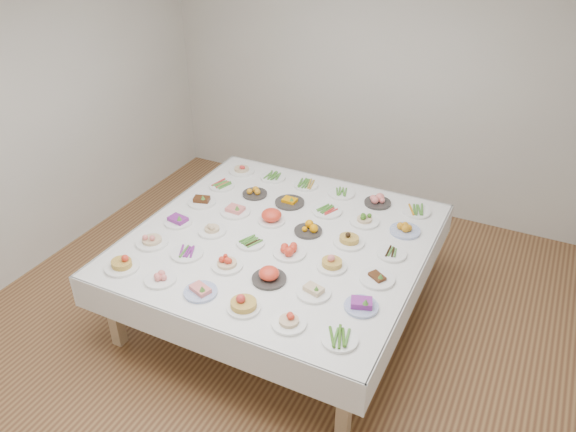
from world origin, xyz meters
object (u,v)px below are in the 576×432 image
at_px(dish_0, 121,260).
at_px(display_table, 280,244).
at_px(dish_18, 202,199).
at_px(dish_35, 417,210).

bearing_deg(dish_0, display_table, 45.60).
relative_size(dish_18, dish_35, 1.00).
distance_m(dish_0, dish_18, 1.10).
relative_size(display_table, dish_0, 8.99).
xyz_separation_m(display_table, dish_0, (-0.89, -0.91, 0.14)).
distance_m(display_table, dish_35, 1.28).
xyz_separation_m(dish_0, dish_35, (1.80, 1.81, -0.05)).
bearing_deg(display_table, dish_35, 44.78).
xyz_separation_m(dish_18, dish_35, (1.81, 0.71, -0.02)).
distance_m(display_table, dish_18, 0.93).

